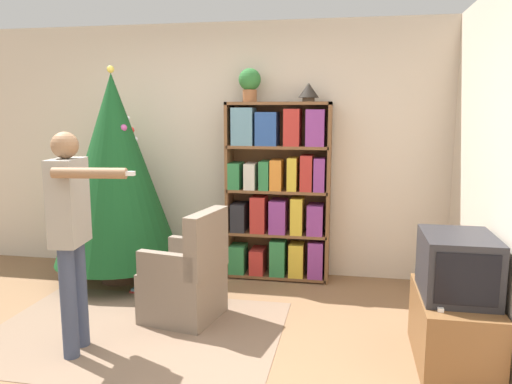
{
  "coord_description": "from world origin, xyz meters",
  "views": [
    {
      "loc": [
        1.35,
        -3.03,
        1.71
      ],
      "look_at": [
        0.6,
        0.93,
        1.05
      ],
      "focal_mm": 35.0,
      "sensor_mm": 36.0,
      "label": 1
    }
  ],
  "objects_px": {
    "christmas_tree": "(115,169)",
    "television": "(457,266)",
    "potted_plant": "(250,82)",
    "table_lamp": "(309,91)",
    "armchair": "(187,281)",
    "bookshelf": "(279,193)",
    "standing_person": "(71,225)"
  },
  "relations": [
    {
      "from": "television",
      "to": "table_lamp",
      "type": "height_order",
      "value": "table_lamp"
    },
    {
      "from": "standing_person",
      "to": "table_lamp",
      "type": "height_order",
      "value": "table_lamp"
    },
    {
      "from": "television",
      "to": "potted_plant",
      "type": "height_order",
      "value": "potted_plant"
    },
    {
      "from": "standing_person",
      "to": "armchair",
      "type": "bearing_deg",
      "value": 132.95
    },
    {
      "from": "potted_plant",
      "to": "bookshelf",
      "type": "bearing_deg",
      "value": -2.07
    },
    {
      "from": "television",
      "to": "armchair",
      "type": "xyz_separation_m",
      "value": [
        -2.01,
        0.38,
        -0.37
      ]
    },
    {
      "from": "armchair",
      "to": "potted_plant",
      "type": "distance_m",
      "value": 2.05
    },
    {
      "from": "standing_person",
      "to": "table_lamp",
      "type": "bearing_deg",
      "value": 134.93
    },
    {
      "from": "television",
      "to": "christmas_tree",
      "type": "height_order",
      "value": "christmas_tree"
    },
    {
      "from": "christmas_tree",
      "to": "table_lamp",
      "type": "distance_m",
      "value": 2.04
    },
    {
      "from": "bookshelf",
      "to": "armchair",
      "type": "bearing_deg",
      "value": -117.03
    },
    {
      "from": "television",
      "to": "armchair",
      "type": "height_order",
      "value": "armchair"
    },
    {
      "from": "christmas_tree",
      "to": "television",
      "type": "bearing_deg",
      "value": -21.02
    },
    {
      "from": "armchair",
      "to": "standing_person",
      "type": "distance_m",
      "value": 1.1
    },
    {
      "from": "television",
      "to": "christmas_tree",
      "type": "distance_m",
      "value": 3.23
    },
    {
      "from": "bookshelf",
      "to": "potted_plant",
      "type": "distance_m",
      "value": 1.13
    },
    {
      "from": "potted_plant",
      "to": "table_lamp",
      "type": "xyz_separation_m",
      "value": [
        0.58,
        0.0,
        -0.09
      ]
    },
    {
      "from": "christmas_tree",
      "to": "potted_plant",
      "type": "relative_size",
      "value": 6.48
    },
    {
      "from": "christmas_tree",
      "to": "potted_plant",
      "type": "xyz_separation_m",
      "value": [
        1.27,
        0.4,
        0.84
      ]
    },
    {
      "from": "armchair",
      "to": "standing_person",
      "type": "xyz_separation_m",
      "value": [
        -0.59,
        -0.7,
        0.6
      ]
    },
    {
      "from": "christmas_tree",
      "to": "armchair",
      "type": "distance_m",
      "value": 1.48
    },
    {
      "from": "bookshelf",
      "to": "television",
      "type": "bearing_deg",
      "value": -47.36
    },
    {
      "from": "christmas_tree",
      "to": "potted_plant",
      "type": "height_order",
      "value": "christmas_tree"
    },
    {
      "from": "television",
      "to": "potted_plant",
      "type": "distance_m",
      "value": 2.65
    },
    {
      "from": "television",
      "to": "christmas_tree",
      "type": "bearing_deg",
      "value": 158.98
    },
    {
      "from": "armchair",
      "to": "standing_person",
      "type": "relative_size",
      "value": 0.59
    },
    {
      "from": "bookshelf",
      "to": "christmas_tree",
      "type": "bearing_deg",
      "value": -165.89
    },
    {
      "from": "armchair",
      "to": "table_lamp",
      "type": "xyz_separation_m",
      "value": [
        0.88,
        1.17,
        1.57
      ]
    },
    {
      "from": "bookshelf",
      "to": "table_lamp",
      "type": "relative_size",
      "value": 8.97
    },
    {
      "from": "television",
      "to": "table_lamp",
      "type": "xyz_separation_m",
      "value": [
        -1.14,
        1.55,
        1.2
      ]
    },
    {
      "from": "armchair",
      "to": "standing_person",
      "type": "bearing_deg",
      "value": -29.32
    },
    {
      "from": "christmas_tree",
      "to": "armchair",
      "type": "bearing_deg",
      "value": -38.03
    }
  ]
}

